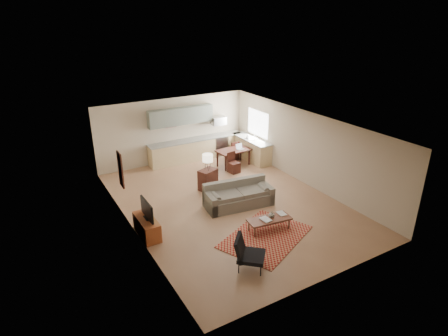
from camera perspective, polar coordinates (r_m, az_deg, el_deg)
room at (r=11.98m, az=0.72°, el=0.41°), size 9.00×9.00×9.00m
kitchen_counter_back at (r=16.13m, az=-4.19°, el=2.93°), size 4.26×0.64×0.92m
kitchen_counter_right at (r=16.14m, az=4.16°, el=2.93°), size 0.64×2.26×0.92m
kitchen_range at (r=16.62m, az=-0.79°, el=3.55°), size 0.62×0.62×0.90m
kitchen_microwave at (r=16.31m, az=-0.84°, el=7.22°), size 0.62×0.40×0.35m
upper_cabinets at (r=15.59m, az=-6.59°, el=7.87°), size 2.80×0.34×0.70m
window_right at (r=15.97m, az=5.17°, el=6.80°), size 0.02×1.40×1.05m
wall_art_left at (r=11.54m, az=-15.45°, el=-0.26°), size 0.06×0.42×1.10m
triptych at (r=15.61m, az=-8.12°, el=7.06°), size 1.70×0.04×0.50m
rug at (r=10.82m, az=6.36°, el=-10.37°), size 3.03×2.65×0.02m
sofa at (r=12.20m, az=2.26°, el=-4.08°), size 2.42×1.29×0.80m
coffee_table at (r=11.05m, az=6.88°, el=-8.51°), size 1.34×0.67×0.39m
book_a at (r=10.80m, az=5.88°, el=-8.00°), size 0.29×0.36×0.03m
book_b at (r=11.19m, az=8.27°, el=-6.98°), size 0.29×0.35×0.02m
vase at (r=10.99m, az=7.28°, el=-7.01°), size 0.24×0.24×0.18m
armchair at (r=9.41m, az=4.20°, el=-12.85°), size 1.06×1.06×0.85m
tv_credenza at (r=10.93m, az=-11.67°, el=-8.77°), size 0.45×1.17×0.54m
tv at (r=10.68m, az=-11.67°, el=-6.24°), size 0.09×0.90×0.54m
console_table at (r=13.33m, az=-2.46°, el=-1.77°), size 0.76×0.63×0.75m
table_lamp at (r=13.07m, az=-2.51°, el=0.94°), size 0.46×0.46×0.60m
dining_table at (r=15.42m, az=1.45°, el=1.59°), size 1.43×0.90×0.70m
dining_chair_near at (r=14.72m, az=1.52°, el=0.82°), size 0.45×0.46×0.83m
dining_chair_far at (r=16.07m, az=1.38°, el=2.75°), size 0.41×0.43×0.83m
laptop at (r=15.33m, az=2.52°, el=3.27°), size 0.31×0.24×0.22m
soap_bottle at (r=16.02m, az=3.64°, el=4.89°), size 0.10×0.11×0.19m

